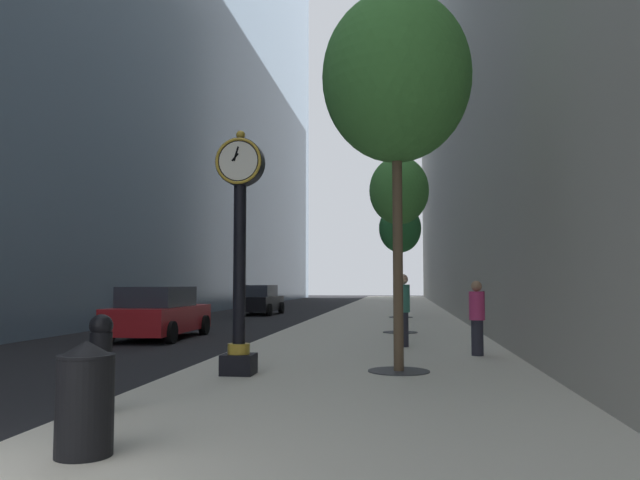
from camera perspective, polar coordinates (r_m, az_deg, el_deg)
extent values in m
plane|color=black|center=(31.15, 0.13, -7.10)|extent=(110.00, 110.00, 0.00)
cube|color=beige|center=(33.89, 6.24, -6.70)|extent=(6.45, 80.00, 0.14)
cube|color=black|center=(11.08, -7.45, -11.20)|extent=(0.55, 0.55, 0.35)
cylinder|color=gold|center=(11.05, -7.44, -9.83)|extent=(0.38, 0.38, 0.18)
cylinder|color=black|center=(10.99, -7.37, -2.20)|extent=(0.22, 0.22, 2.76)
cylinder|color=black|center=(11.19, -7.29, 7.05)|extent=(0.84, 0.28, 0.84)
torus|color=gold|center=(11.05, -7.49, 7.20)|extent=(0.82, 0.05, 0.82)
cylinder|color=silver|center=(11.05, -7.49, 7.19)|extent=(0.69, 0.01, 0.69)
cylinder|color=silver|center=(11.34, -7.09, 6.91)|extent=(0.69, 0.01, 0.69)
sphere|color=gold|center=(11.30, -7.27, 9.50)|extent=(0.16, 0.16, 0.16)
cube|color=black|center=(11.07, -7.77, 7.51)|extent=(0.13, 0.01, 0.15)
cube|color=black|center=(11.08, -7.67, 7.83)|extent=(0.10, 0.01, 0.26)
cylinder|color=black|center=(8.13, -19.46, -11.41)|extent=(0.27, 0.27, 0.99)
sphere|color=black|center=(8.08, -19.37, -7.42)|extent=(0.28, 0.28, 0.28)
cylinder|color=#333335|center=(11.44, 7.22, -11.80)|extent=(1.10, 1.10, 0.02)
cylinder|color=brown|center=(11.34, 7.13, -0.95)|extent=(0.18, 0.18, 4.33)
ellipsoid|color=#428438|center=(11.94, 6.99, 14.54)|extent=(2.74, 2.74, 3.15)
cylinder|color=#333335|center=(20.21, 7.35, -8.36)|extent=(1.10, 1.10, 0.02)
cylinder|color=brown|center=(20.15, 7.30, -2.94)|extent=(0.18, 0.18, 3.84)
ellipsoid|color=#428438|center=(20.37, 7.24, 4.51)|extent=(1.92, 1.92, 2.21)
cylinder|color=#333335|center=(29.01, 7.40, -7.01)|extent=(1.10, 1.10, 0.02)
cylinder|color=#4C3D2D|center=(28.97, 7.37, -3.70)|extent=(0.18, 0.18, 3.36)
ellipsoid|color=#23602D|center=(29.07, 7.33, 1.06)|extent=(1.95, 1.95, 2.24)
cylinder|color=black|center=(6.31, -20.70, -13.93)|extent=(0.52, 0.52, 0.92)
cone|color=black|center=(6.23, -20.58, -9.32)|extent=(0.53, 0.53, 0.16)
cylinder|color=#23232D|center=(15.74, 7.62, -8.11)|extent=(0.36, 0.36, 0.85)
cylinder|color=#337560|center=(15.70, 7.59, -5.31)|extent=(0.47, 0.47, 0.69)
sphere|color=tan|center=(15.70, 7.58, -3.58)|extent=(0.26, 0.26, 0.26)
cylinder|color=#23232D|center=(14.17, 14.19, -8.66)|extent=(0.36, 0.36, 0.77)
cylinder|color=#C6336B|center=(14.13, 14.14, -5.85)|extent=(0.47, 0.47, 0.62)
sphere|color=#9E7556|center=(14.12, 14.12, -4.11)|extent=(0.24, 0.24, 0.24)
cube|color=#AD191E|center=(20.09, -14.43, -7.00)|extent=(1.94, 4.69, 0.77)
cube|color=#282D38|center=(19.85, -14.64, -5.07)|extent=(1.68, 2.63, 0.63)
cylinder|color=black|center=(21.92, -15.24, -7.46)|extent=(0.23, 0.64, 0.64)
cylinder|color=black|center=(21.30, -10.54, -7.64)|extent=(0.23, 0.64, 0.64)
cylinder|color=black|center=(19.02, -18.82, -7.95)|extent=(0.23, 0.64, 0.64)
cylinder|color=black|center=(18.30, -13.49, -8.22)|extent=(0.23, 0.64, 0.64)
cube|color=black|center=(34.10, -5.52, -5.79)|extent=(1.84, 4.34, 0.77)
cube|color=#282D38|center=(33.87, -5.61, -4.66)|extent=(1.59, 2.45, 0.63)
cylinder|color=black|center=(35.74, -6.28, -6.16)|extent=(0.24, 0.65, 0.64)
cylinder|color=black|center=(35.33, -3.56, -6.20)|extent=(0.24, 0.65, 0.64)
cylinder|color=black|center=(32.93, -7.63, -6.34)|extent=(0.24, 0.65, 0.64)
cylinder|color=black|center=(32.48, -4.69, -6.39)|extent=(0.24, 0.65, 0.64)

